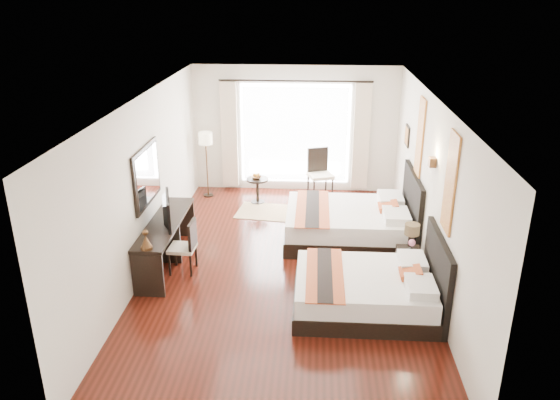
# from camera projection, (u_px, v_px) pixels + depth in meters

# --- Properties ---
(floor) EXTENTS (4.50, 7.50, 0.01)m
(floor) POSITION_uv_depth(u_px,v_px,m) (285.00, 267.00, 9.09)
(floor) COLOR #331009
(floor) RESTS_ON ground
(ceiling) EXTENTS (4.50, 7.50, 0.02)m
(ceiling) POSITION_uv_depth(u_px,v_px,m) (286.00, 100.00, 8.07)
(ceiling) COLOR white
(ceiling) RESTS_ON wall_headboard
(wall_headboard) EXTENTS (0.01, 7.50, 2.80)m
(wall_headboard) POSITION_uv_depth(u_px,v_px,m) (430.00, 191.00, 8.44)
(wall_headboard) COLOR silver
(wall_headboard) RESTS_ON floor
(wall_desk) EXTENTS (0.01, 7.50, 2.80)m
(wall_desk) POSITION_uv_depth(u_px,v_px,m) (146.00, 185.00, 8.71)
(wall_desk) COLOR silver
(wall_desk) RESTS_ON floor
(wall_window) EXTENTS (4.50, 0.01, 2.80)m
(wall_window) POSITION_uv_depth(u_px,v_px,m) (295.00, 130.00, 12.05)
(wall_window) COLOR silver
(wall_window) RESTS_ON floor
(wall_entry) EXTENTS (4.50, 0.01, 2.80)m
(wall_entry) POSITION_uv_depth(u_px,v_px,m) (263.00, 325.00, 5.10)
(wall_entry) COLOR silver
(wall_entry) RESTS_ON floor
(window_glass) EXTENTS (2.40, 0.02, 2.20)m
(window_glass) POSITION_uv_depth(u_px,v_px,m) (295.00, 134.00, 12.07)
(window_glass) COLOR white
(window_glass) RESTS_ON wall_window
(sheer_curtain) EXTENTS (2.30, 0.02, 2.10)m
(sheer_curtain) POSITION_uv_depth(u_px,v_px,m) (295.00, 135.00, 12.02)
(sheer_curtain) COLOR white
(sheer_curtain) RESTS_ON wall_window
(drape_left) EXTENTS (0.35, 0.14, 2.35)m
(drape_left) POSITION_uv_depth(u_px,v_px,m) (230.00, 135.00, 12.08)
(drape_left) COLOR beige
(drape_left) RESTS_ON floor
(drape_right) EXTENTS (0.35, 0.14, 2.35)m
(drape_right) POSITION_uv_depth(u_px,v_px,m) (361.00, 137.00, 11.90)
(drape_right) COLOR beige
(drape_right) RESTS_ON floor
(art_panel_near) EXTENTS (0.03, 0.50, 1.35)m
(art_panel_near) POSITION_uv_depth(u_px,v_px,m) (450.00, 183.00, 7.15)
(art_panel_near) COLOR maroon
(art_panel_near) RESTS_ON wall_headboard
(art_panel_far) EXTENTS (0.03, 0.50, 1.35)m
(art_panel_far) POSITION_uv_depth(u_px,v_px,m) (420.00, 138.00, 9.28)
(art_panel_far) COLOR maroon
(art_panel_far) RESTS_ON wall_headboard
(wall_sconce) EXTENTS (0.10, 0.14, 0.14)m
(wall_sconce) POSITION_uv_depth(u_px,v_px,m) (432.00, 162.00, 8.09)
(wall_sconce) COLOR #4C311B
(wall_sconce) RESTS_ON wall_headboard
(mirror_frame) EXTENTS (0.04, 1.25, 0.95)m
(mirror_frame) POSITION_uv_depth(u_px,v_px,m) (147.00, 175.00, 8.67)
(mirror_frame) COLOR black
(mirror_frame) RESTS_ON wall_desk
(mirror_glass) EXTENTS (0.01, 1.12, 0.82)m
(mirror_glass) POSITION_uv_depth(u_px,v_px,m) (148.00, 175.00, 8.67)
(mirror_glass) COLOR white
(mirror_glass) RESTS_ON mirror_frame
(bed_near) EXTENTS (2.04, 1.59, 1.15)m
(bed_near) POSITION_uv_depth(u_px,v_px,m) (370.00, 290.00, 7.81)
(bed_near) COLOR black
(bed_near) RESTS_ON floor
(bed_far) EXTENTS (2.30, 1.79, 1.30)m
(bed_far) POSITION_uv_depth(u_px,v_px,m) (352.00, 223.00, 9.94)
(bed_far) COLOR black
(bed_far) RESTS_ON floor
(nightstand) EXTENTS (0.38, 0.46, 0.45)m
(nightstand) POSITION_uv_depth(u_px,v_px,m) (409.00, 263.00, 8.72)
(nightstand) COLOR black
(nightstand) RESTS_ON floor
(table_lamp) EXTENTS (0.24, 0.24, 0.37)m
(table_lamp) POSITION_uv_depth(u_px,v_px,m) (412.00, 231.00, 8.60)
(table_lamp) COLOR black
(table_lamp) RESTS_ON nightstand
(vase) EXTENTS (0.16, 0.16, 0.15)m
(vase) POSITION_uv_depth(u_px,v_px,m) (411.00, 247.00, 8.48)
(vase) COLOR black
(vase) RESTS_ON nightstand
(console_desk) EXTENTS (0.50, 2.20, 0.76)m
(console_desk) POSITION_uv_depth(u_px,v_px,m) (166.00, 242.00, 9.08)
(console_desk) COLOR black
(console_desk) RESTS_ON floor
(television) EXTENTS (0.34, 0.85, 0.49)m
(television) POSITION_uv_depth(u_px,v_px,m) (163.00, 210.00, 8.75)
(television) COLOR black
(television) RESTS_ON console_desk
(bronze_figurine) EXTENTS (0.19, 0.19, 0.27)m
(bronze_figurine) POSITION_uv_depth(u_px,v_px,m) (146.00, 241.00, 7.97)
(bronze_figurine) COLOR #4C311B
(bronze_figurine) RESTS_ON console_desk
(desk_chair) EXTENTS (0.43, 0.43, 0.89)m
(desk_chair) POSITION_uv_depth(u_px,v_px,m) (184.00, 256.00, 8.86)
(desk_chair) COLOR beige
(desk_chair) RESTS_ON floor
(floor_lamp) EXTENTS (0.29, 0.29, 1.45)m
(floor_lamp) POSITION_uv_depth(u_px,v_px,m) (206.00, 143.00, 11.70)
(floor_lamp) COLOR black
(floor_lamp) RESTS_ON floor
(side_table) EXTENTS (0.47, 0.47, 0.54)m
(side_table) POSITION_uv_depth(u_px,v_px,m) (258.00, 191.00, 11.67)
(side_table) COLOR black
(side_table) RESTS_ON floor
(fruit_bowl) EXTENTS (0.22, 0.22, 0.05)m
(fruit_bowl) POSITION_uv_depth(u_px,v_px,m) (256.00, 178.00, 11.55)
(fruit_bowl) COLOR #412417
(fruit_bowl) RESTS_ON side_table
(window_chair) EXTENTS (0.63, 0.63, 1.07)m
(window_chair) POSITION_uv_depth(u_px,v_px,m) (320.00, 182.00, 12.00)
(window_chair) COLOR beige
(window_chair) RESTS_ON floor
(jute_rug) EXTENTS (1.44, 1.07, 0.01)m
(jute_rug) POSITION_uv_depth(u_px,v_px,m) (270.00, 212.00, 11.26)
(jute_rug) COLOR tan
(jute_rug) RESTS_ON floor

